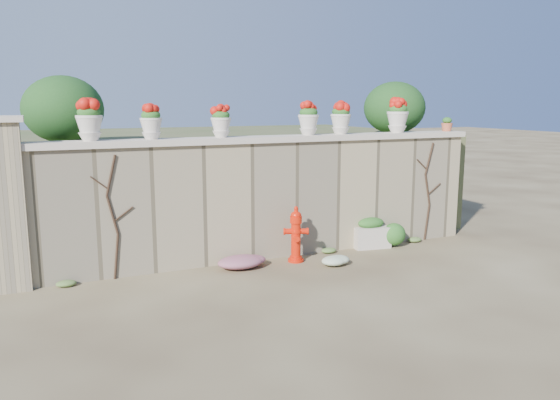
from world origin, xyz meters
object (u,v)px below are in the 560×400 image
planter_box (371,233)px  urn_pot_0 (89,120)px  fire_hydrant (296,234)px  terracotta_pot (447,125)px

planter_box → urn_pot_0: urn_pot_0 is taller
fire_hydrant → planter_box: fire_hydrant is taller
terracotta_pot → fire_hydrant: bearing=-171.7°
fire_hydrant → planter_box: 1.71m
terracotta_pot → planter_box: bearing=-172.4°
fire_hydrant → urn_pot_0: urn_pot_0 is taller
planter_box → terracotta_pot: terracotta_pot is taller
urn_pot_0 → terracotta_pot: bearing=0.0°
urn_pot_0 → planter_box: bearing=-3.0°
planter_box → terracotta_pot: size_ratio=2.73×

